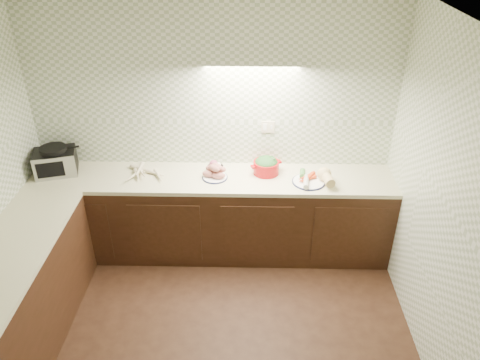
{
  "coord_description": "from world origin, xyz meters",
  "views": [
    {
      "loc": [
        0.37,
        -2.48,
        3.24
      ],
      "look_at": [
        0.28,
        1.25,
        1.02
      ],
      "focal_mm": 35.0,
      "sensor_mm": 36.0,
      "label": 1
    }
  ],
  "objects_px": {
    "toaster_oven": "(55,161)",
    "sweet_potato_plate": "(215,172)",
    "parsnip_pile": "(146,175)",
    "onion_bowl": "(215,167)",
    "dutch_oven": "(266,165)",
    "veg_plate": "(316,177)"
  },
  "relations": [
    {
      "from": "dutch_oven",
      "to": "toaster_oven",
      "type": "bearing_deg",
      "value": 157.22
    },
    {
      "from": "onion_bowl",
      "to": "parsnip_pile",
      "type": "bearing_deg",
      "value": -167.36
    },
    {
      "from": "toaster_oven",
      "to": "dutch_oven",
      "type": "xyz_separation_m",
      "value": [
        2.1,
        0.04,
        -0.04
      ]
    },
    {
      "from": "parsnip_pile",
      "to": "dutch_oven",
      "type": "bearing_deg",
      "value": 6.11
    },
    {
      "from": "toaster_oven",
      "to": "sweet_potato_plate",
      "type": "height_order",
      "value": "toaster_oven"
    },
    {
      "from": "toaster_oven",
      "to": "onion_bowl",
      "type": "xyz_separation_m",
      "value": [
        1.58,
        0.06,
        -0.09
      ]
    },
    {
      "from": "parsnip_pile",
      "to": "dutch_oven",
      "type": "height_order",
      "value": "dutch_oven"
    },
    {
      "from": "sweet_potato_plate",
      "to": "veg_plate",
      "type": "relative_size",
      "value": 0.67
    },
    {
      "from": "sweet_potato_plate",
      "to": "dutch_oven",
      "type": "height_order",
      "value": "dutch_oven"
    },
    {
      "from": "onion_bowl",
      "to": "dutch_oven",
      "type": "distance_m",
      "value": 0.52
    },
    {
      "from": "toaster_oven",
      "to": "dutch_oven",
      "type": "bearing_deg",
      "value": -15.29
    },
    {
      "from": "toaster_oven",
      "to": "sweet_potato_plate",
      "type": "xyz_separation_m",
      "value": [
        1.59,
        -0.06,
        -0.07
      ]
    },
    {
      "from": "onion_bowl",
      "to": "veg_plate",
      "type": "relative_size",
      "value": 0.42
    },
    {
      "from": "toaster_oven",
      "to": "sweet_potato_plate",
      "type": "bearing_deg",
      "value": -18.63
    },
    {
      "from": "parsnip_pile",
      "to": "dutch_oven",
      "type": "xyz_separation_m",
      "value": [
        1.18,
        0.13,
        0.05
      ]
    },
    {
      "from": "dutch_oven",
      "to": "veg_plate",
      "type": "distance_m",
      "value": 0.51
    },
    {
      "from": "parsnip_pile",
      "to": "veg_plate",
      "type": "height_order",
      "value": "veg_plate"
    },
    {
      "from": "toaster_oven",
      "to": "sweet_potato_plate",
      "type": "distance_m",
      "value": 1.6
    },
    {
      "from": "toaster_oven",
      "to": "parsnip_pile",
      "type": "relative_size",
      "value": 1.24
    },
    {
      "from": "sweet_potato_plate",
      "to": "veg_plate",
      "type": "bearing_deg",
      "value": -3.17
    },
    {
      "from": "toaster_oven",
      "to": "dutch_oven",
      "type": "distance_m",
      "value": 2.1
    },
    {
      "from": "parsnip_pile",
      "to": "sweet_potato_plate",
      "type": "relative_size",
      "value": 1.47
    }
  ]
}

